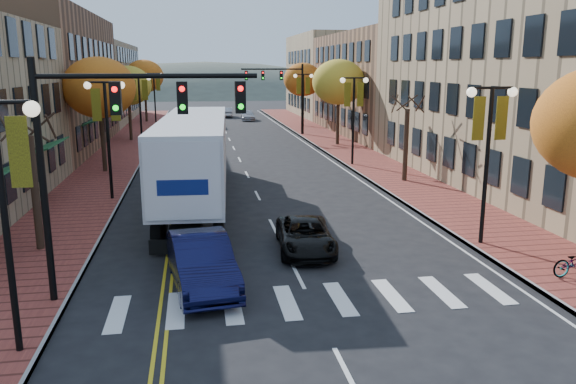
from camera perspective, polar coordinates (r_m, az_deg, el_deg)
name	(u,v)px	position (r m, az deg, el deg)	size (l,w,h in m)	color
ground	(326,332)	(15.10, 3.88, -13.98)	(200.00, 200.00, 0.00)	black
sidewalk_left	(121,153)	(46.47, -16.56, 3.85)	(4.00, 85.00, 0.15)	brown
sidewalk_right	(342,147)	(47.69, 5.48, 4.53)	(4.00, 85.00, 0.15)	brown
building_left_mid	(20,82)	(51.04, -25.55, 10.02)	(12.00, 24.00, 11.00)	brown
building_left_far	(80,83)	(75.42, -20.33, 10.35)	(12.00, 26.00, 9.50)	#9E8966
building_right_mid	(410,84)	(59.26, 12.25, 10.66)	(15.00, 24.00, 10.00)	brown
building_right_far	(351,76)	(80.12, 6.40, 11.67)	(15.00, 20.00, 11.00)	#9E8966
tree_left_a	(35,193)	(22.36, -24.29, -0.12)	(0.28, 0.28, 4.20)	#382619
tree_left_b	(99,88)	(37.59, -18.62, 10.00)	(4.48, 4.48, 7.21)	#382619
tree_left_c	(128,86)	(53.46, -15.94, 10.34)	(4.16, 4.16, 6.69)	#382619
tree_left_d	(144,76)	(71.36, -14.39, 11.33)	(4.61, 4.61, 7.42)	#382619
tree_right_b	(406,145)	(33.72, 11.88, 4.69)	(0.28, 0.28, 4.20)	#382619
tree_right_c	(339,82)	(48.68, 5.16, 11.05)	(4.48, 4.48, 7.21)	#382619
tree_right_d	(303,80)	(64.30, 1.52, 11.33)	(4.35, 4.35, 7.00)	#382619
lamp_left_a	(0,180)	(14.03, -27.18, 1.12)	(1.96, 0.36, 6.05)	black
lamp_left_b	(107,117)	(29.54, -17.95, 7.25)	(1.96, 0.36, 6.05)	black
lamp_left_c	(140,98)	(47.38, -14.84, 9.25)	(1.96, 0.36, 6.05)	black
lamp_left_d	(154,89)	(65.31, -13.43, 10.14)	(1.96, 0.36, 6.05)	black
lamp_right_a	(489,135)	(22.04, 19.73, 5.49)	(1.96, 0.36, 6.05)	black
lamp_right_b	(354,104)	(38.70, 6.69, 8.91)	(1.96, 0.36, 6.05)	black
lamp_right_c	(303,92)	(56.20, 1.56, 10.13)	(1.96, 0.36, 6.05)	black
traffic_mast_near	(111,134)	(16.38, -17.50, 5.63)	(6.10, 0.35, 7.00)	black
traffic_mast_far	(283,86)	(55.82, -0.51, 10.76)	(6.10, 0.34, 7.00)	black
semi_truck	(196,152)	(28.32, -9.29, 4.01)	(3.88, 17.83, 4.42)	black
navy_sedan	(202,262)	(17.79, -8.78, -7.00)	(1.73, 4.98, 1.64)	black
black_suv	(305,236)	(20.96, 1.77, -4.45)	(1.99, 4.31, 1.20)	black
car_far_white	(213,122)	(63.51, -7.66, 7.03)	(1.57, 3.89, 1.33)	silver
car_far_silver	(248,116)	(72.60, -4.11, 7.75)	(1.69, 4.17, 1.21)	#A7A7AE
car_far_oncoming	(227,112)	(77.55, -6.19, 8.05)	(1.36, 3.91, 1.29)	#AEADB5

